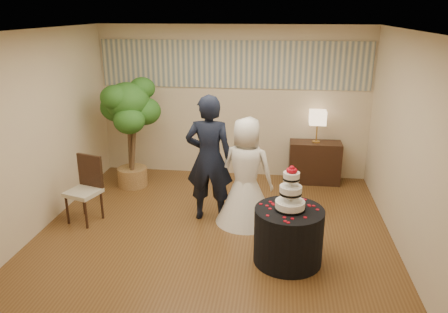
# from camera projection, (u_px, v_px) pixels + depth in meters

# --- Properties ---
(floor) EXTENTS (5.00, 5.00, 0.00)m
(floor) POSITION_uv_depth(u_px,v_px,m) (213.00, 235.00, 6.21)
(floor) COLOR brown
(floor) RESTS_ON ground
(ceiling) EXTENTS (5.00, 5.00, 0.00)m
(ceiling) POSITION_uv_depth(u_px,v_px,m) (212.00, 31.00, 5.31)
(ceiling) COLOR white
(ceiling) RESTS_ON wall_back
(wall_back) EXTENTS (5.00, 0.06, 2.80)m
(wall_back) POSITION_uv_depth(u_px,v_px,m) (233.00, 103.00, 8.11)
(wall_back) COLOR beige
(wall_back) RESTS_ON ground
(wall_front) EXTENTS (5.00, 0.06, 2.80)m
(wall_front) POSITION_uv_depth(u_px,v_px,m) (164.00, 231.00, 3.41)
(wall_front) COLOR beige
(wall_front) RESTS_ON ground
(wall_left) EXTENTS (0.06, 5.00, 2.80)m
(wall_left) POSITION_uv_depth(u_px,v_px,m) (35.00, 134.00, 6.06)
(wall_left) COLOR beige
(wall_left) RESTS_ON ground
(wall_right) EXTENTS (0.06, 5.00, 2.80)m
(wall_right) POSITION_uv_depth(u_px,v_px,m) (410.00, 148.00, 5.46)
(wall_right) COLOR beige
(wall_right) RESTS_ON ground
(mural_border) EXTENTS (4.90, 0.02, 0.85)m
(mural_border) POSITION_uv_depth(u_px,v_px,m) (233.00, 65.00, 7.86)
(mural_border) COLOR #A5A896
(mural_border) RESTS_ON wall_back
(groom) EXTENTS (0.70, 0.46, 1.92)m
(groom) POSITION_uv_depth(u_px,v_px,m) (209.00, 159.00, 6.42)
(groom) COLOR black
(groom) RESTS_ON floor
(bride) EXTENTS (1.06, 1.06, 1.61)m
(bride) POSITION_uv_depth(u_px,v_px,m) (246.00, 171.00, 6.37)
(bride) COLOR white
(bride) RESTS_ON floor
(cake_table) EXTENTS (0.93, 0.93, 0.72)m
(cake_table) POSITION_uv_depth(u_px,v_px,m) (288.00, 236.00, 5.46)
(cake_table) COLOR black
(cake_table) RESTS_ON floor
(wedding_cake) EXTENTS (0.37, 0.37, 0.57)m
(wedding_cake) POSITION_uv_depth(u_px,v_px,m) (291.00, 188.00, 5.25)
(wedding_cake) COLOR white
(wedding_cake) RESTS_ON cake_table
(console) EXTENTS (0.93, 0.42, 0.77)m
(console) POSITION_uv_depth(u_px,v_px,m) (315.00, 162.00, 7.99)
(console) COLOR black
(console) RESTS_ON floor
(table_lamp) EXTENTS (0.29, 0.29, 0.58)m
(table_lamp) POSITION_uv_depth(u_px,v_px,m) (317.00, 127.00, 7.78)
(table_lamp) COLOR beige
(table_lamp) RESTS_ON console
(ficus_tree) EXTENTS (1.16, 1.16, 1.98)m
(ficus_tree) POSITION_uv_depth(u_px,v_px,m) (130.00, 133.00, 7.63)
(ficus_tree) COLOR #295E1D
(ficus_tree) RESTS_ON floor
(side_chair) EXTENTS (0.57, 0.59, 1.00)m
(side_chair) POSITION_uv_depth(u_px,v_px,m) (83.00, 191.00, 6.46)
(side_chair) COLOR black
(side_chair) RESTS_ON floor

